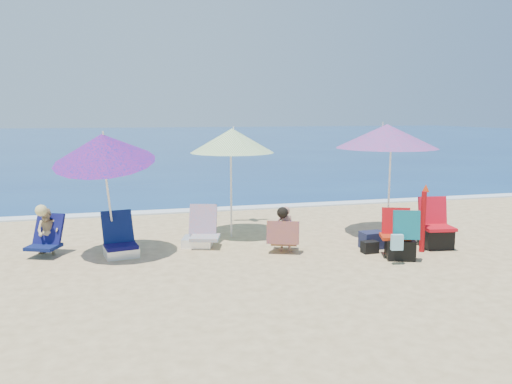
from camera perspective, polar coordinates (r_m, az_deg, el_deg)
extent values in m
plane|color=#D8BC84|center=(8.86, 3.56, -7.94)|extent=(120.00, 120.00, 0.00)
cube|color=navy|center=(53.18, -11.88, 5.83)|extent=(120.00, 80.00, 0.12)
cube|color=white|center=(13.65, -3.16, -1.88)|extent=(120.00, 0.50, 0.04)
cylinder|color=white|center=(10.79, 14.66, 0.72)|extent=(0.05, 0.05, 2.17)
cone|color=#FF2173|center=(10.75, 14.40, 6.06)|extent=(2.42, 2.42, 0.49)
cylinder|color=silver|center=(10.79, 13.98, 7.24)|extent=(0.04, 0.04, 0.13)
cylinder|color=silver|center=(10.49, -2.80, 0.54)|extent=(0.05, 0.05, 2.08)
cone|color=#4B9316|center=(10.41, -2.69, 5.76)|extent=(2.05, 2.05, 0.49)
cylinder|color=white|center=(10.42, -2.54, 6.97)|extent=(0.04, 0.04, 0.13)
cylinder|color=silver|center=(9.52, -16.10, -0.87)|extent=(0.19, 0.52, 1.96)
cone|color=#A91866|center=(9.17, -16.70, 4.73)|extent=(2.18, 2.23, 0.91)
cylinder|color=silver|center=(9.11, -16.68, 6.11)|extent=(0.05, 0.07, 0.14)
cylinder|color=#A30B0F|center=(9.90, 18.14, -3.18)|extent=(0.11, 0.11, 1.14)
cone|color=#AC2D0C|center=(9.91, 18.44, 0.42)|extent=(0.15, 0.15, 0.14)
cube|color=#0D0B40|center=(9.48, -14.85, -5.86)|extent=(0.62, 0.57, 0.07)
cube|color=#0D1949|center=(9.70, -15.21, -3.76)|extent=(0.59, 0.41, 0.58)
cube|color=white|center=(9.54, -14.81, -6.46)|extent=(0.65, 0.59, 0.17)
cube|color=#F27755|center=(9.83, -5.72, -5.10)|extent=(0.65, 0.61, 0.06)
cube|color=#DD554E|center=(10.10, -5.93, -3.04)|extent=(0.61, 0.45, 0.57)
cube|color=white|center=(9.98, -6.56, -5.53)|extent=(0.68, 0.63, 0.17)
cube|color=red|center=(10.21, 19.64, -3.79)|extent=(0.62, 0.57, 0.06)
cube|color=red|center=(10.42, 19.10, -1.98)|extent=(0.57, 0.23, 0.55)
cube|color=black|center=(10.37, 19.45, -4.82)|extent=(0.59, 0.54, 0.39)
cube|color=#B1260C|center=(9.44, 15.26, -4.84)|extent=(0.62, 0.58, 0.05)
cube|color=#BA0D12|center=(9.55, 15.36, -3.17)|extent=(0.51, 0.30, 0.50)
cube|color=black|center=(9.42, 15.78, -6.13)|extent=(0.59, 0.56, 0.35)
cube|color=#096E77|center=(9.08, 16.46, -3.55)|extent=(0.47, 0.30, 0.50)
cube|color=#85C3D5|center=(8.95, 15.47, -5.43)|extent=(0.21, 0.12, 0.27)
imported|color=tan|center=(9.50, 3.30, -4.13)|extent=(0.36, 0.30, 0.85)
cube|color=#3F0D5F|center=(9.58, 3.19, -5.59)|extent=(0.59, 0.56, 0.06)
cube|color=#390F69|center=(9.33, 3.03, -4.54)|extent=(0.62, 0.41, 0.43)
sphere|color=black|center=(9.31, 2.98, -2.30)|extent=(0.21, 0.21, 0.21)
imported|color=tan|center=(9.98, -22.23, -4.14)|extent=(0.51, 0.46, 0.85)
cube|color=#0C1645|center=(9.91, -22.64, -5.68)|extent=(0.66, 0.62, 0.06)
cube|color=#0C0F47|center=(10.03, -22.12, -3.84)|extent=(0.59, 0.48, 0.55)
sphere|color=#D1C578|center=(9.78, -22.87, -1.91)|extent=(0.21, 0.21, 0.21)
cube|color=black|center=(9.82, -14.33, -5.90)|extent=(0.35, 0.32, 0.21)
cube|color=#191D38|center=(10.00, 12.84, -5.25)|extent=(0.44, 0.34, 0.32)
cube|color=black|center=(9.67, 12.58, -6.02)|extent=(0.30, 0.21, 0.22)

